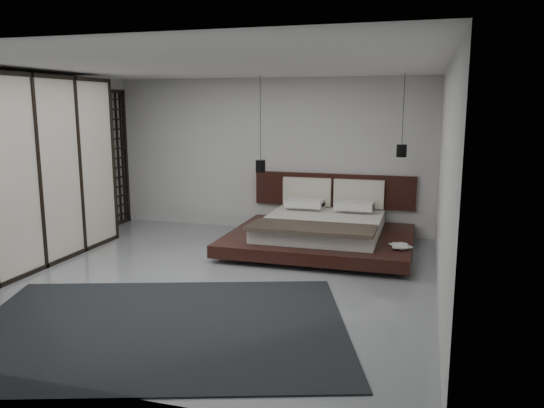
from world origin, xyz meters
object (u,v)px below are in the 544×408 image
(bed, at_px, (322,230))
(rug, at_px, (160,327))
(pendant_right, at_px, (402,150))
(pendant_left, at_px, (261,166))
(wardrobe, at_px, (43,169))
(lattice_screen, at_px, (114,159))

(bed, bearing_deg, rug, -105.88)
(pendant_right, height_order, rug, pendant_right)
(pendant_left, height_order, wardrobe, pendant_left)
(bed, bearing_deg, lattice_screen, 172.50)
(lattice_screen, height_order, pendant_left, pendant_left)
(lattice_screen, height_order, rug, lattice_screen)
(bed, distance_m, rug, 3.76)
(lattice_screen, bearing_deg, pendant_left, -1.51)
(bed, relative_size, pendant_right, 2.21)
(lattice_screen, relative_size, rug, 0.67)
(lattice_screen, distance_m, pendant_left, 2.97)
(rug, bearing_deg, lattice_screen, 127.03)
(bed, height_order, wardrobe, wardrobe)
(bed, relative_size, rug, 0.74)
(pendant_right, bearing_deg, pendant_left, 180.00)
(lattice_screen, bearing_deg, pendant_right, -0.84)
(wardrobe, height_order, rug, wardrobe)
(pendant_right, bearing_deg, wardrobe, -156.65)
(pendant_left, xyz_separation_m, wardrobe, (-2.71, -2.20, 0.10))
(lattice_screen, bearing_deg, wardrobe, -83.70)
(lattice_screen, height_order, wardrobe, wardrobe)
(bed, bearing_deg, wardrobe, -156.09)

